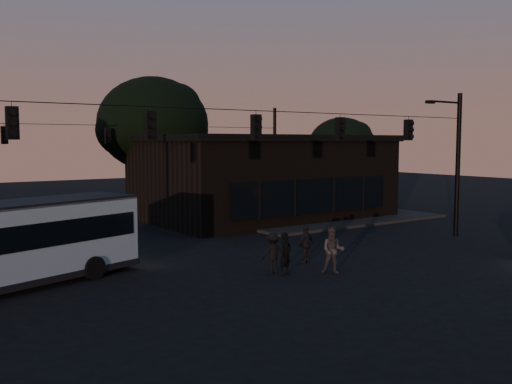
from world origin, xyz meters
TOP-DOWN VIEW (x-y plane):
  - ground at (0.00, 0.00)m, footprint 120.00×120.00m
  - sidewalk_far_right at (12.00, 14.00)m, footprint 14.00×10.00m
  - building at (9.00, 15.97)m, footprint 15.40×10.41m
  - tree_behind at (4.00, 22.00)m, footprint 7.60×7.60m
  - tree_right at (18.00, 18.00)m, footprint 5.20×5.20m
  - signal_rig_near at (0.00, 4.00)m, footprint 26.24×0.30m
  - signal_rig_far at (0.00, 20.00)m, footprint 26.24×0.30m
  - pedestrian_a at (0.10, 2.20)m, footprint 0.68×0.54m
  - pedestrian_b at (1.70, 1.34)m, footprint 1.09×1.08m
  - pedestrian_c at (2.08, 3.36)m, footprint 0.99×0.62m
  - pedestrian_d at (-0.14, 2.69)m, footprint 1.09×0.75m

SIDE VIEW (x-z plane):
  - ground at x=0.00m, z-range 0.00..0.00m
  - sidewalk_far_right at x=12.00m, z-range 0.00..0.15m
  - pedestrian_d at x=-0.14m, z-range 0.00..1.55m
  - pedestrian_c at x=2.08m, z-range 0.00..1.57m
  - pedestrian_a at x=0.10m, z-range 0.00..1.61m
  - pedestrian_b at x=1.70m, z-range 0.00..1.77m
  - building at x=9.00m, z-range 0.01..5.41m
  - signal_rig_far at x=0.00m, z-range 0.45..7.95m
  - signal_rig_near at x=0.00m, z-range 0.70..8.20m
  - tree_right at x=18.00m, z-range 1.20..8.06m
  - tree_behind at x=4.00m, z-range 1.48..10.91m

